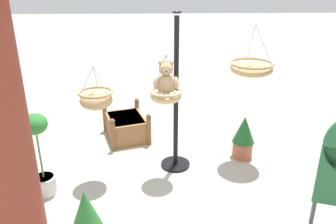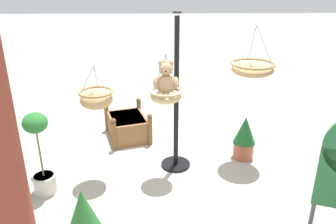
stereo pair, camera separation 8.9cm
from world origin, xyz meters
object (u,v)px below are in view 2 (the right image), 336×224
potted_plant_tall_leafy (40,155)px  potted_plant_broad_leaf (244,137)px  display_pole_central (176,124)px  wooden_planter_box (128,126)px  teddy_bear (166,81)px  hanging_basket_left_high (253,68)px  hanging_basket_right_low (96,98)px  hanging_basket_with_teddy (166,95)px  potted_plant_trailing_ivy (84,222)px

potted_plant_tall_leafy → potted_plant_broad_leaf: potted_plant_tall_leafy is taller
display_pole_central → wooden_planter_box: bearing=-50.3°
teddy_bear → potted_plant_broad_leaf: bearing=-158.2°
hanging_basket_left_high → wooden_planter_box: hanging_basket_left_high is taller
hanging_basket_right_low → potted_plant_broad_leaf: (-2.15, -0.51, -0.86)m
wooden_planter_box → potted_plant_tall_leafy: potted_plant_tall_leafy is taller
hanging_basket_left_high → potted_plant_tall_leafy: size_ratio=0.62×
potted_plant_broad_leaf → display_pole_central: bearing=11.5°
hanging_basket_left_high → hanging_basket_right_low: bearing=11.9°
hanging_basket_with_teddy → potted_plant_tall_leafy: size_ratio=0.57×
display_pole_central → hanging_basket_left_high: 1.35m
teddy_bear → display_pole_central: bearing=-118.8°
teddy_bear → hanging_basket_left_high: bearing=-160.6°
potted_plant_trailing_ivy → potted_plant_broad_leaf: (-2.09, -1.94, -0.04)m
hanging_basket_with_teddy → teddy_bear: 0.21m
potted_plant_tall_leafy → hanging_basket_left_high: bearing=-164.4°
wooden_planter_box → potted_plant_broad_leaf: size_ratio=1.45×
display_pole_central → potted_plant_broad_leaf: (-1.08, -0.22, -0.34)m
wooden_planter_box → potted_plant_tall_leafy: (0.96, 1.62, 0.35)m
hanging_basket_left_high → display_pole_central: bearing=8.5°
hanging_basket_left_high → potted_plant_broad_leaf: hanging_basket_left_high is taller
teddy_bear → potted_plant_broad_leaf: (-1.23, -0.49, -1.09)m
hanging_basket_right_low → potted_plant_broad_leaf: size_ratio=0.84×
teddy_bear → hanging_basket_right_low: teddy_bear is taller
display_pole_central → hanging_basket_left_high: size_ratio=3.17×
hanging_basket_left_high → potted_plant_trailing_ivy: 3.02m
hanging_basket_with_teddy → hanging_basket_right_low: 0.92m
teddy_bear → potted_plant_tall_leafy: bearing=12.7°
teddy_bear → hanging_basket_left_high: hanging_basket_left_high is taller
display_pole_central → potted_plant_tall_leafy: (1.78, 0.64, -0.13)m
potted_plant_trailing_ivy → potted_plant_tall_leafy: bearing=-54.3°
hanging_basket_with_teddy → potted_plant_tall_leafy: hanging_basket_with_teddy is taller
teddy_bear → wooden_planter_box: 1.88m
display_pole_central → potted_plant_broad_leaf: size_ratio=3.26×
hanging_basket_left_high → potted_plant_trailing_ivy: (2.09, 1.89, -1.09)m
teddy_bear → hanging_basket_right_low: size_ratio=0.82×
display_pole_central → teddy_bear: size_ratio=4.73×
hanging_basket_right_low → teddy_bear: bearing=-178.8°
display_pole_central → teddy_bear: bearing=61.2°
potted_plant_tall_leafy → potted_plant_broad_leaf: 3.00m
hanging_basket_with_teddy → potted_plant_broad_leaf: bearing=-159.1°
hanging_basket_right_low → wooden_planter_box: bearing=-101.1°
hanging_basket_with_teddy → hanging_basket_right_low: (0.92, 0.04, -0.02)m
teddy_bear → potted_plant_trailing_ivy: 1.98m
hanging_basket_right_low → hanging_basket_left_high: bearing=-168.1°
wooden_planter_box → potted_plant_broad_leaf: bearing=158.1°
display_pole_central → hanging_basket_right_low: bearing=15.3°
wooden_planter_box → potted_plant_trailing_ivy: 2.72m
potted_plant_broad_leaf → potted_plant_tall_leafy: bearing=16.7°
display_pole_central → hanging_basket_with_teddy: size_ratio=3.45×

